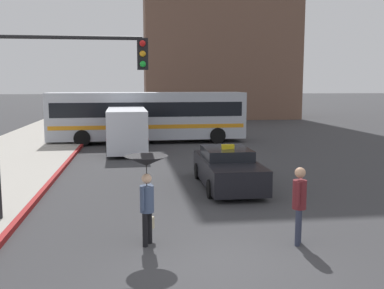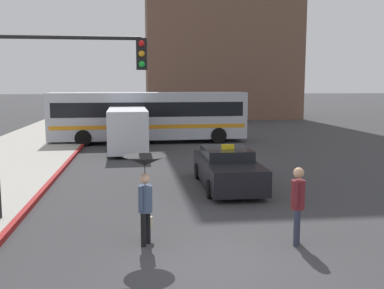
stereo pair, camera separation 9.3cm
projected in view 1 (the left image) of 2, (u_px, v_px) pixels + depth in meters
The scene contains 7 objects.
ground_plane at pixel (216, 264), 9.14m from camera, with size 300.00×300.00×0.00m, color #38383A.
taxi at pixel (227, 168), 15.89m from camera, with size 1.91×4.76×1.52m.
ambulance_van at pixel (127, 128), 24.19m from camera, with size 2.21×5.83×2.30m.
city_bus at pixel (147, 115), 27.76m from camera, with size 12.07×3.04×3.09m.
pedestrian_with_umbrella at pixel (147, 175), 10.00m from camera, with size 0.97×0.97×2.05m.
pedestrian_man at pixel (299, 199), 10.11m from camera, with size 0.42×0.44×1.79m.
traffic_light at pixel (60, 86), 11.44m from camera, with size 3.97×0.38×5.09m.
Camera 1 is at (-1.59, -8.59, 3.65)m, focal length 42.00 mm.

